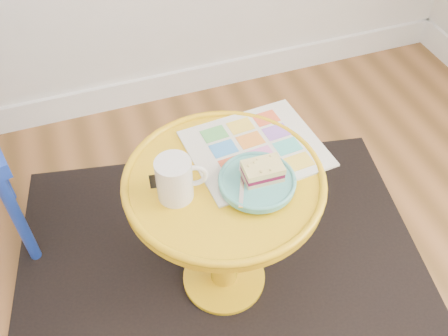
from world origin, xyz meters
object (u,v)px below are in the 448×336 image
object	(u,v)px
side_table	(224,213)
plate	(257,182)
newspaper	(256,148)
mug	(175,178)

from	to	relation	value
side_table	plate	xyz separation A→B (m)	(0.07, -0.05, 0.15)
newspaper	mug	world-z (taller)	mug
mug	plate	world-z (taller)	mug
side_table	mug	xyz separation A→B (m)	(-0.12, -0.01, 0.19)
newspaper	mug	bearing A→B (deg)	-165.68
newspaper	mug	size ratio (longest dim) A/B	2.73
mug	plate	xyz separation A→B (m)	(0.19, -0.04, -0.04)
mug	newspaper	bearing A→B (deg)	30.39
newspaper	plate	xyz separation A→B (m)	(-0.05, -0.12, 0.02)
side_table	newspaper	distance (m)	0.19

